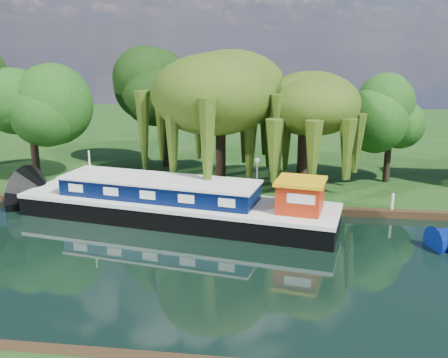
# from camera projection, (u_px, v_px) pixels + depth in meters

# --- Properties ---
(ground) EXTENTS (120.00, 120.00, 0.00)m
(ground) POSITION_uv_depth(u_px,v_px,m) (232.00, 265.00, 24.00)
(ground) COLOR black
(far_bank) EXTENTS (120.00, 52.00, 0.45)m
(far_bank) POSITION_uv_depth(u_px,v_px,m) (266.00, 136.00, 56.49)
(far_bank) COLOR #13330E
(far_bank) RESTS_ON ground
(dutch_barge) EXTENTS (19.81, 7.75, 4.08)m
(dutch_barge) POSITION_uv_depth(u_px,v_px,m) (178.00, 204.00, 29.94)
(dutch_barge) COLOR black
(dutch_barge) RESTS_ON ground
(willow_left) EXTENTS (7.53, 7.53, 9.02)m
(willow_left) POSITION_uv_depth(u_px,v_px,m) (221.00, 95.00, 33.77)
(willow_left) COLOR black
(willow_left) RESTS_ON far_bank
(willow_right) EXTENTS (5.98, 5.98, 7.29)m
(willow_right) POSITION_uv_depth(u_px,v_px,m) (304.00, 115.00, 32.97)
(willow_right) COLOR black
(willow_right) RESTS_ON far_bank
(tree_far_left) EXTENTS (5.11, 5.11, 8.24)m
(tree_far_left) POSITION_uv_depth(u_px,v_px,m) (30.00, 105.00, 35.85)
(tree_far_left) COLOR black
(tree_far_left) RESTS_ON far_bank
(tree_far_mid) EXTENTS (5.43, 5.43, 8.89)m
(tree_far_mid) POSITION_uv_depth(u_px,v_px,m) (164.00, 92.00, 40.22)
(tree_far_mid) COLOR black
(tree_far_mid) RESTS_ON far_bank
(tree_far_right) EXTENTS (4.15, 4.15, 6.79)m
(tree_far_right) POSITION_uv_depth(u_px,v_px,m) (391.00, 119.00, 35.80)
(tree_far_right) COLOR black
(tree_far_right) RESTS_ON far_bank
(lamppost) EXTENTS (0.36, 0.36, 2.56)m
(lamppost) POSITION_uv_depth(u_px,v_px,m) (257.00, 166.00, 33.36)
(lamppost) COLOR silver
(lamppost) RESTS_ON far_bank
(mooring_posts) EXTENTS (19.16, 0.16, 1.00)m
(mooring_posts) POSITION_uv_depth(u_px,v_px,m) (239.00, 196.00, 31.86)
(mooring_posts) COLOR silver
(mooring_posts) RESTS_ON far_bank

